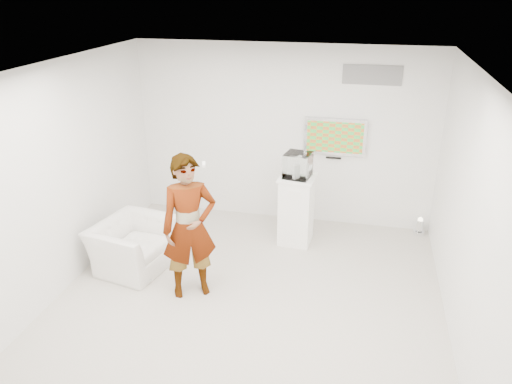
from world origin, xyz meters
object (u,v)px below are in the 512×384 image
pedestal (296,210)px  floor_uplight (419,226)px  tv (335,137)px  armchair (133,245)px  person (189,227)px

pedestal → floor_uplight: 2.12m
tv → armchair: tv is taller
tv → pedestal: (-0.48, -0.80, -0.99)m
tv → floor_uplight: 2.04m
armchair → floor_uplight: 4.60m
tv → armchair: 3.60m
tv → armchair: bearing=-142.1°
person → armchair: (-1.05, 0.42, -0.62)m
pedestal → tv: bearing=58.9°
armchair → floor_uplight: (4.16, 1.97, -0.21)m
pedestal → floor_uplight: (1.96, 0.68, -0.41)m
person → floor_uplight: 4.01m
tv → floor_uplight: size_ratio=3.44×
armchair → pedestal: pedestal is taller
person → armchair: size_ratio=1.80×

